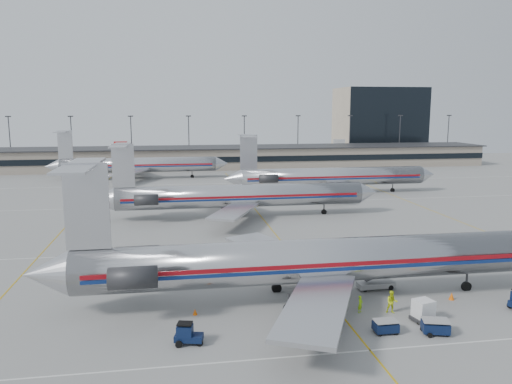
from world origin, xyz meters
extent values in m
plane|color=gray|center=(0.00, 0.00, 0.00)|extent=(260.00, 260.00, 0.00)
cube|color=silver|center=(0.00, 10.00, 0.01)|extent=(160.00, 0.15, 0.02)
cube|color=gray|center=(0.00, 98.00, 3.00)|extent=(160.00, 16.00, 6.00)
cube|color=black|center=(0.00, 89.90, 3.20)|extent=(160.00, 0.20, 1.60)
cube|color=#2D2D30|center=(0.00, 98.00, 6.10)|extent=(162.00, 17.00, 0.30)
cylinder|color=#38383D|center=(-63.00, 112.00, 7.50)|extent=(0.30, 0.30, 15.00)
cube|color=#2D2D30|center=(-63.00, 112.00, 15.10)|extent=(1.60, 0.40, 0.35)
cylinder|color=#38383D|center=(-45.00, 112.00, 7.50)|extent=(0.30, 0.30, 15.00)
cube|color=#2D2D30|center=(-45.00, 112.00, 15.10)|extent=(1.60, 0.40, 0.35)
cylinder|color=#38383D|center=(-27.00, 112.00, 7.50)|extent=(0.30, 0.30, 15.00)
cube|color=#2D2D30|center=(-27.00, 112.00, 15.10)|extent=(1.60, 0.40, 0.35)
cylinder|color=#38383D|center=(-9.00, 112.00, 7.50)|extent=(0.30, 0.30, 15.00)
cube|color=#2D2D30|center=(-9.00, 112.00, 15.10)|extent=(1.60, 0.40, 0.35)
cylinder|color=#38383D|center=(9.00, 112.00, 7.50)|extent=(0.30, 0.30, 15.00)
cube|color=#2D2D30|center=(9.00, 112.00, 15.10)|extent=(1.60, 0.40, 0.35)
cylinder|color=#38383D|center=(27.00, 112.00, 7.50)|extent=(0.30, 0.30, 15.00)
cube|color=#2D2D30|center=(27.00, 112.00, 15.10)|extent=(1.60, 0.40, 0.35)
cylinder|color=#38383D|center=(45.00, 112.00, 7.50)|extent=(0.30, 0.30, 15.00)
cube|color=#2D2D30|center=(45.00, 112.00, 15.10)|extent=(1.60, 0.40, 0.35)
cylinder|color=#38383D|center=(63.00, 112.00, 7.50)|extent=(0.30, 0.30, 15.00)
cube|color=#2D2D30|center=(63.00, 112.00, 15.10)|extent=(1.60, 0.40, 0.35)
cylinder|color=#38383D|center=(81.00, 112.00, 7.50)|extent=(0.30, 0.30, 15.00)
cube|color=#2D2D30|center=(81.00, 112.00, 15.10)|extent=(1.60, 0.40, 0.35)
cube|color=tan|center=(62.00, 128.00, 12.50)|extent=(30.00, 20.00, 25.00)
cylinder|color=#BABABF|center=(-1.13, -7.90, 3.76)|extent=(42.92, 3.97, 3.97)
cone|color=#BBBBC0|center=(-24.52, -7.90, 3.76)|extent=(3.86, 3.97, 3.97)
cube|color=maroon|center=(-1.13, -9.89, 3.92)|extent=(40.77, 0.05, 0.38)
cube|color=navy|center=(-1.13, -9.89, 3.49)|extent=(40.77, 0.05, 0.30)
cube|color=#BBBBC0|center=(-3.27, -0.39, 2.68)|extent=(9.98, 14.55, 0.34)
cube|color=#BBBBC0|center=(-3.27, -15.41, 2.68)|extent=(9.98, 14.55, 0.34)
cube|color=#BBBBC0|center=(-20.98, -7.90, 9.39)|extent=(3.65, 0.27, 7.30)
cube|color=#BBBBC0|center=(-21.30, -7.90, 12.82)|extent=(2.58, 11.27, 0.19)
cylinder|color=#2D2D30|center=(-17.22, -4.84, 4.08)|extent=(3.86, 1.82, 1.82)
cylinder|color=#2D2D30|center=(-17.22, -10.95, 4.08)|extent=(3.86, 1.82, 1.82)
cylinder|color=#2D2D30|center=(13.90, -7.90, 0.89)|extent=(0.21, 0.21, 1.77)
cylinder|color=#2D2D30|center=(-4.35, -10.47, 0.89)|extent=(0.21, 0.21, 1.77)
cylinder|color=#2D2D30|center=(-4.35, -5.32, 0.89)|extent=(0.21, 0.21, 1.77)
cylinder|color=black|center=(13.90, -7.90, 0.38)|extent=(0.97, 0.32, 0.97)
cylinder|color=#BABABF|center=(-3.18, 28.64, 3.48)|extent=(39.76, 3.68, 3.68)
cone|color=#BABABF|center=(18.29, 28.64, 3.48)|extent=(3.18, 3.68, 3.68)
cone|color=#BBBBC0|center=(-24.85, 28.64, 3.48)|extent=(3.58, 3.68, 3.68)
cube|color=maroon|center=(-3.18, 26.79, 3.63)|extent=(37.77, 0.05, 0.35)
cube|color=navy|center=(-3.18, 26.79, 3.23)|extent=(37.77, 0.05, 0.28)
cube|color=#BBBBC0|center=(-5.17, 35.59, 2.48)|extent=(9.24, 13.47, 0.32)
cube|color=#BBBBC0|center=(-5.17, 21.68, 2.48)|extent=(9.24, 13.47, 0.32)
cube|color=#BBBBC0|center=(-21.57, 28.64, 8.70)|extent=(3.38, 0.25, 6.76)
cube|color=#BBBBC0|center=(-21.86, 28.64, 11.88)|extent=(2.39, 10.44, 0.18)
cylinder|color=#2D2D30|center=(-18.09, 31.47, 3.78)|extent=(3.58, 1.69, 1.69)
cylinder|color=#2D2D30|center=(-18.09, 25.80, 3.78)|extent=(3.58, 1.69, 1.69)
cylinder|color=#2D2D30|center=(10.74, 28.64, 0.82)|extent=(0.20, 0.20, 1.64)
cylinder|color=#2D2D30|center=(-6.16, 26.25, 0.82)|extent=(0.20, 0.20, 1.64)
cylinder|color=#2D2D30|center=(-6.16, 31.02, 0.82)|extent=(0.20, 0.20, 1.64)
cylinder|color=black|center=(10.74, 28.64, 0.35)|extent=(0.89, 0.30, 0.89)
cylinder|color=#BABABF|center=(18.62, 48.12, 3.54)|extent=(38.43, 3.74, 3.74)
cone|color=#BABABF|center=(39.45, 48.12, 3.54)|extent=(3.24, 3.74, 3.74)
cone|color=#BBBBC0|center=(-2.42, 48.12, 3.54)|extent=(3.64, 3.74, 3.74)
cube|color=maroon|center=(18.62, 46.24, 3.69)|extent=(36.51, 0.05, 0.35)
cube|color=navy|center=(18.62, 46.24, 3.29)|extent=(36.51, 0.05, 0.28)
cube|color=#BBBBC0|center=(16.60, 55.20, 2.53)|extent=(9.41, 13.71, 0.32)
cube|color=#BBBBC0|center=(16.60, 41.04, 2.53)|extent=(9.41, 13.71, 0.32)
cube|color=#BBBBC0|center=(0.92, 48.12, 8.85)|extent=(3.44, 0.25, 6.88)
cube|color=#BBBBC0|center=(0.62, 48.12, 12.08)|extent=(2.43, 10.62, 0.18)
cylinder|color=#2D2D30|center=(4.46, 51.00, 3.84)|extent=(3.64, 1.72, 1.72)
cylinder|color=#2D2D30|center=(4.46, 45.24, 3.84)|extent=(3.64, 1.72, 1.72)
cylinder|color=#2D2D30|center=(31.77, 48.12, 0.83)|extent=(0.20, 0.20, 1.67)
cylinder|color=#2D2D30|center=(15.58, 45.69, 0.83)|extent=(0.20, 0.20, 1.67)
cylinder|color=#2D2D30|center=(15.58, 50.55, 0.83)|extent=(0.20, 0.20, 1.67)
cylinder|color=black|center=(31.77, 48.12, 0.35)|extent=(0.91, 0.30, 0.91)
cylinder|color=#BABABF|center=(-22.39, 77.12, 3.50)|extent=(38.01, 3.70, 3.70)
cone|color=#BABABF|center=(-1.78, 77.12, 3.50)|extent=(3.20, 3.70, 3.70)
cone|color=#BBBBC0|center=(-43.20, 77.12, 3.50)|extent=(3.60, 3.70, 3.70)
cube|color=maroon|center=(-22.39, 75.26, 3.65)|extent=(36.11, 0.05, 0.35)
cube|color=navy|center=(-22.39, 75.26, 3.25)|extent=(36.11, 0.05, 0.28)
cube|color=#BBBBC0|center=(-24.39, 84.12, 2.50)|extent=(9.30, 13.56, 0.32)
cube|color=#BBBBC0|center=(-24.39, 70.11, 2.50)|extent=(9.30, 13.56, 0.32)
cube|color=#BBBBC0|center=(-39.89, 77.12, 8.75)|extent=(3.40, 0.25, 6.80)
cube|color=#BBBBC0|center=(-40.19, 77.12, 11.95)|extent=(2.40, 10.50, 0.18)
cylinder|color=#2D2D30|center=(-36.39, 79.97, 3.80)|extent=(3.60, 1.70, 1.70)
cylinder|color=#2D2D30|center=(-36.39, 74.27, 3.80)|extent=(3.60, 1.70, 1.70)
cylinder|color=#2D2D30|center=(-9.38, 77.12, 0.83)|extent=(0.20, 0.20, 1.65)
cylinder|color=#2D2D30|center=(-25.39, 74.72, 0.83)|extent=(0.20, 0.20, 1.65)
cylinder|color=#2D2D30|center=(-25.39, 79.52, 0.83)|extent=(0.20, 0.20, 1.65)
cylinder|color=black|center=(-9.38, 77.12, 0.35)|extent=(0.90, 0.30, 0.90)
cube|color=#0A1637|center=(-12.99, -14.86, 0.52)|extent=(2.27, 1.50, 0.47)
cube|color=#0A1637|center=(-13.28, -14.86, 1.09)|extent=(1.33, 1.19, 0.85)
cube|color=black|center=(-13.28, -14.86, 1.66)|extent=(1.27, 1.13, 0.08)
cylinder|color=black|center=(-12.23, -14.39, 0.27)|extent=(0.53, 0.17, 0.53)
cylinder|color=black|center=(-12.23, -15.33, 0.27)|extent=(0.53, 0.17, 0.53)
cylinder|color=black|center=(-13.75, -14.39, 0.27)|extent=(0.53, 0.17, 0.53)
cylinder|color=black|center=(-13.75, -15.33, 0.27)|extent=(0.53, 0.17, 0.53)
cube|color=#0A1637|center=(-1.85, -12.92, 0.57)|extent=(2.44, 1.56, 0.51)
cube|color=#0A1637|center=(-2.16, -12.92, 1.18)|extent=(1.42, 1.26, 0.93)
cube|color=black|center=(-2.16, -12.92, 1.80)|extent=(1.36, 1.20, 0.08)
cylinder|color=black|center=(-1.03, -12.41, 0.29)|extent=(0.58, 0.19, 0.58)
cylinder|color=black|center=(-1.03, -13.43, 0.29)|extent=(0.58, 0.19, 0.58)
cylinder|color=black|center=(-2.68, -12.41, 0.29)|extent=(0.58, 0.19, 0.58)
cylinder|color=black|center=(-2.68, -13.43, 0.29)|extent=(0.58, 0.19, 0.58)
cylinder|color=black|center=(15.18, -12.61, 0.29)|extent=(0.58, 0.19, 0.58)
cube|color=#0A1637|center=(2.29, -15.45, 0.53)|extent=(1.82, 1.24, 0.67)
cube|color=gray|center=(2.29, -15.45, 1.00)|extent=(1.82, 1.24, 0.06)
cylinder|color=black|center=(2.96, -14.92, 0.17)|extent=(0.34, 0.13, 0.34)
cylinder|color=black|center=(2.96, -15.97, 0.17)|extent=(0.34, 0.13, 0.34)
cylinder|color=black|center=(1.62, -14.92, 0.17)|extent=(0.34, 0.13, 0.34)
cylinder|color=black|center=(1.62, -15.97, 0.17)|extent=(0.34, 0.13, 0.34)
cube|color=#0A1637|center=(6.07, -16.23, 0.58)|extent=(2.32, 1.88, 0.74)
cube|color=gray|center=(6.07, -16.23, 1.12)|extent=(2.32, 1.88, 0.06)
cylinder|color=black|center=(6.81, -15.65, 0.19)|extent=(0.38, 0.15, 0.38)
cylinder|color=black|center=(6.81, -16.82, 0.19)|extent=(0.38, 0.15, 0.38)
cylinder|color=black|center=(5.32, -15.65, 0.19)|extent=(0.38, 0.15, 0.38)
cylinder|color=black|center=(5.32, -16.82, 0.19)|extent=(0.38, 0.15, 0.38)
cube|color=#2D2D30|center=(6.25, -13.89, 0.24)|extent=(2.04, 1.83, 0.29)
cube|color=white|center=(6.25, -13.89, 1.12)|extent=(1.74, 1.67, 1.46)
cylinder|color=black|center=(6.93, -13.31, 0.12)|extent=(0.23, 0.12, 0.23)
cylinder|color=black|center=(6.93, -14.48, 0.12)|extent=(0.23, 0.12, 0.23)
cylinder|color=black|center=(5.57, -13.31, 0.12)|extent=(0.23, 0.12, 0.23)
cylinder|color=black|center=(5.57, -14.48, 0.12)|extent=(0.23, 0.12, 0.23)
cube|color=gray|center=(5.36, -6.16, 0.46)|extent=(3.71, 1.48, 0.51)
cube|color=#2D2D30|center=(5.97, -6.16, 1.63)|extent=(3.75, 1.08, 1.31)
cylinder|color=black|center=(6.68, -5.60, 0.25)|extent=(0.51, 0.16, 0.51)
cylinder|color=black|center=(6.68, -6.72, 0.25)|extent=(0.51, 0.16, 0.51)
cylinder|color=black|center=(4.04, -5.60, 0.25)|extent=(0.51, 0.16, 0.51)
cylinder|color=black|center=(4.04, -6.72, 0.25)|extent=(0.51, 0.16, 0.51)
imported|color=#94DB14|center=(1.79, -11.31, 0.76)|extent=(0.65, 0.64, 1.51)
imported|color=#D6EA16|center=(4.41, -11.89, 0.99)|extent=(1.13, 0.99, 1.98)
cone|color=#E75B07|center=(11.17, -9.91, 0.34)|extent=(0.62, 0.62, 0.69)
cone|color=#E75B07|center=(-12.32, -9.53, 0.27)|extent=(0.48, 0.48, 0.54)
camera|label=1|loc=(-13.69, -50.11, 17.38)|focal=35.00mm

